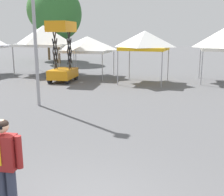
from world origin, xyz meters
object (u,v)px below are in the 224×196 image
(person_foreground, at_px, (5,162))
(tree_behind_tents_right, at_px, (57,13))
(canopy_tent_behind_right, at_px, (145,40))
(canopy_tent_center, at_px, (88,44))
(scissor_lift, at_px, (63,64))
(canopy_tent_left_of_center, at_px, (44,36))
(tree_behind_tents_center, at_px, (47,10))

(person_foreground, distance_m, tree_behind_tents_right, 26.71)
(tree_behind_tents_right, bearing_deg, canopy_tent_behind_right, -39.35)
(canopy_tent_behind_right, bearing_deg, canopy_tent_center, 165.22)
(scissor_lift, bearing_deg, tree_behind_tents_right, 119.99)
(canopy_tent_center, relative_size, scissor_lift, 0.90)
(canopy_tent_left_of_center, bearing_deg, person_foreground, -60.61)
(scissor_lift, height_order, tree_behind_tents_center, tree_behind_tents_center)
(canopy_tent_behind_right, bearing_deg, scissor_lift, -165.69)
(canopy_tent_left_of_center, distance_m, scissor_lift, 4.54)
(scissor_lift, bearing_deg, canopy_tent_center, 73.55)
(canopy_tent_behind_right, bearing_deg, canopy_tent_left_of_center, 169.53)
(person_foreground, bearing_deg, tree_behind_tents_right, 116.88)
(canopy_tent_behind_right, height_order, scissor_lift, scissor_lift)
(canopy_tent_center, bearing_deg, canopy_tent_left_of_center, 174.71)
(canopy_tent_behind_right, distance_m, tree_behind_tents_right, 14.75)
(canopy_tent_left_of_center, xyz_separation_m, scissor_lift, (3.07, -2.84, -1.77))
(canopy_tent_center, xyz_separation_m, tree_behind_tents_center, (-9.92, 11.21, 3.43))
(canopy_tent_center, xyz_separation_m, tree_behind_tents_right, (-6.82, 8.05, 2.81))
(canopy_tent_center, xyz_separation_m, canopy_tent_behind_right, (4.43, -1.17, 0.33))
(canopy_tent_center, relative_size, person_foreground, 1.96)
(canopy_tent_behind_right, xyz_separation_m, person_foreground, (0.68, -14.31, -1.67))
(canopy_tent_behind_right, relative_size, scissor_lift, 0.85)
(canopy_tent_behind_right, bearing_deg, person_foreground, -87.27)
(canopy_tent_left_of_center, relative_size, canopy_tent_center, 1.08)
(person_foreground, height_order, tree_behind_tents_right, tree_behind_tents_right)
(canopy_tent_behind_right, height_order, person_foreground, canopy_tent_behind_right)
(scissor_lift, relative_size, tree_behind_tents_right, 0.49)
(canopy_tent_center, bearing_deg, person_foreground, -71.72)
(scissor_lift, bearing_deg, canopy_tent_behind_right, 14.31)
(canopy_tent_center, height_order, person_foreground, canopy_tent_center)
(tree_behind_tents_right, bearing_deg, tree_behind_tents_center, 134.50)
(scissor_lift, relative_size, person_foreground, 2.19)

